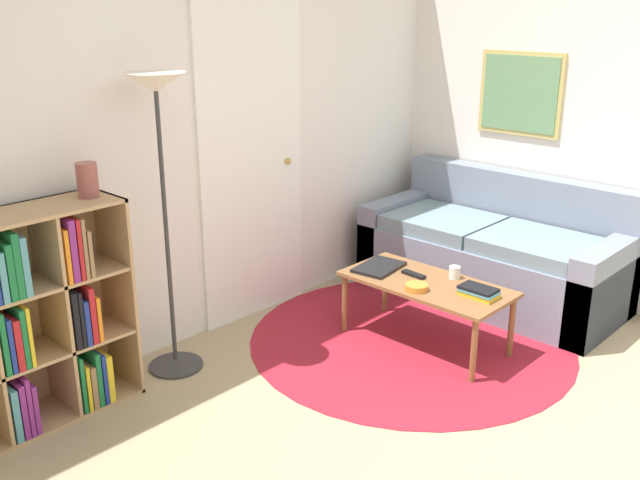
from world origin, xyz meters
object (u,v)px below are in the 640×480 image
at_px(couch, 496,255).
at_px(bookshelf, 16,326).
at_px(vase_on_shelf, 87,180).
at_px(floor_lamp, 159,131).
at_px(bowl, 416,287).
at_px(cup, 455,272).
at_px(laptop, 379,267).
at_px(coffee_table, 426,288).

bearing_deg(couch, bookshelf, 164.47).
distance_m(couch, vase_on_shelf, 2.86).
relative_size(floor_lamp, vase_on_shelf, 9.63).
bearing_deg(bookshelf, bowl, -26.49).
relative_size(cup, vase_on_shelf, 0.44).
xyz_separation_m(floor_lamp, laptop, (1.20, -0.52, -0.95)).
bearing_deg(couch, cup, -167.97).
xyz_separation_m(couch, bowl, (-1.11, -0.11, 0.13)).
xyz_separation_m(bookshelf, vase_on_shelf, (0.45, -0.00, 0.63)).
xyz_separation_m(bookshelf, laptop, (2.04, -0.58, -0.12)).
bearing_deg(couch, floor_lamp, 160.35).
distance_m(floor_lamp, cup, 1.92).
height_order(coffee_table, laptop, laptop).
relative_size(coffee_table, bowl, 7.63).
bearing_deg(bowl, vase_on_shelf, 147.06).
relative_size(bookshelf, bowl, 8.10).
bearing_deg(coffee_table, bowl, -168.35).
bearing_deg(bookshelf, laptop, -15.84).
xyz_separation_m(coffee_table, vase_on_shelf, (-1.62, 0.92, 0.80)).
bearing_deg(coffee_table, vase_on_shelf, 150.26).
distance_m(couch, laptop, 1.03).
xyz_separation_m(laptop, bowl, (-0.12, -0.38, 0.01)).
height_order(couch, cup, couch).
bearing_deg(vase_on_shelf, couch, -18.00).
relative_size(laptop, cup, 4.65).
xyz_separation_m(laptop, cup, (0.18, -0.44, 0.03)).
height_order(laptop, bowl, bowl).
bearing_deg(cup, bookshelf, 155.50).
bearing_deg(bowl, coffee_table, 11.65).
distance_m(floor_lamp, coffee_table, 1.80).
height_order(coffee_table, cup, cup).
xyz_separation_m(bookshelf, bowl, (1.92, -0.96, -0.11)).
distance_m(laptop, bowl, 0.40).
bearing_deg(bowl, bookshelf, 153.51).
relative_size(coffee_table, cup, 13.44).
relative_size(couch, cup, 23.34).
bearing_deg(floor_lamp, couch, -19.65).
bearing_deg(floor_lamp, bookshelf, 175.88).
bearing_deg(bookshelf, cup, -24.50).
xyz_separation_m(couch, laptop, (-0.99, 0.26, 0.12)).
height_order(floor_lamp, laptop, floor_lamp).
distance_m(floor_lamp, vase_on_shelf, 0.45).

